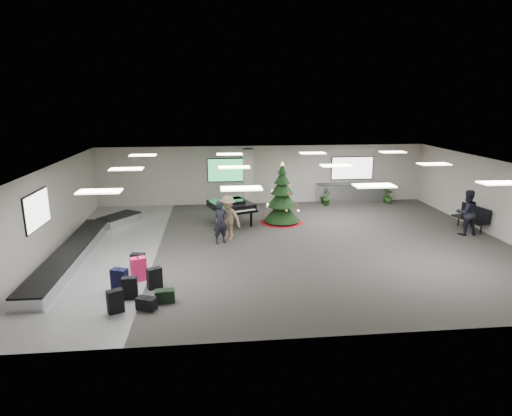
{
  "coord_description": "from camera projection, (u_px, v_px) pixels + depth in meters",
  "views": [
    {
      "loc": [
        -2.83,
        -16.15,
        5.66
      ],
      "look_at": [
        -1.05,
        1.0,
        1.26
      ],
      "focal_mm": 30.0,
      "sensor_mm": 36.0,
      "label": 1
    }
  ],
  "objects": [
    {
      "name": "ground",
      "position": [
        284.0,
        244.0,
        17.24
      ],
      "size": [
        18.0,
        18.0,
        0.0
      ],
      "primitive_type": "plane",
      "color": "#3C3A37",
      "rests_on": "ground"
    },
    {
      "name": "traveler_bench",
      "position": [
        467.0,
        212.0,
        18.17
      ],
      "size": [
        0.96,
        0.76,
        1.96
      ],
      "primitive_type": "imported",
      "rotation": [
        0.0,
        0.0,
        3.16
      ],
      "color": "black",
      "rests_on": "ground"
    },
    {
      "name": "suitcase_0",
      "position": [
        115.0,
        301.0,
        11.6
      ],
      "size": [
        0.48,
        0.4,
        0.68
      ],
      "rotation": [
        0.0,
        0.0,
        0.48
      ],
      "color": "black",
      "rests_on": "ground"
    },
    {
      "name": "potted_plant_right",
      "position": [
        389.0,
        196.0,
        23.8
      ],
      "size": [
        0.62,
        0.62,
        0.78
      ],
      "primitive_type": "imported",
      "rotation": [
        0.0,
        0.0,
        2.37
      ],
      "color": "#1A4616",
      "rests_on": "ground"
    },
    {
      "name": "potted_plant_left",
      "position": [
        327.0,
        198.0,
        23.26
      ],
      "size": [
        0.61,
        0.6,
        0.86
      ],
      "primitive_type": "imported",
      "rotation": [
        0.0,
        0.0,
        0.7
      ],
      "color": "#1A4616",
      "rests_on": "ground"
    },
    {
      "name": "bench",
      "position": [
        473.0,
        217.0,
        18.92
      ],
      "size": [
        0.86,
        1.78,
        1.08
      ],
      "rotation": [
        0.0,
        0.0,
        0.17
      ],
      "color": "black",
      "rests_on": "ground"
    },
    {
      "name": "traveler_a",
      "position": [
        221.0,
        222.0,
        17.11
      ],
      "size": [
        0.74,
        0.62,
        1.74
      ],
      "primitive_type": "imported",
      "rotation": [
        0.0,
        0.0,
        0.36
      ],
      "color": "black",
      "rests_on": "ground"
    },
    {
      "name": "christmas_tree",
      "position": [
        282.0,
        202.0,
        19.97
      ],
      "size": [
        2.04,
        2.04,
        2.91
      ],
      "color": "maroon",
      "rests_on": "ground"
    },
    {
      "name": "suitcase_3",
      "position": [
        155.0,
        278.0,
        13.12
      ],
      "size": [
        0.5,
        0.41,
        0.68
      ],
      "rotation": [
        0.0,
        0.0,
        0.48
      ],
      "color": "black",
      "rests_on": "ground"
    },
    {
      "name": "traveler_b",
      "position": [
        228.0,
        218.0,
        17.56
      ],
      "size": [
        1.38,
        1.23,
        1.85
      ],
      "primitive_type": "imported",
      "rotation": [
        0.0,
        0.0,
        -0.59
      ],
      "color": "#907659",
      "rests_on": "ground"
    },
    {
      "name": "pink_suitcase",
      "position": [
        138.0,
        269.0,
        13.65
      ],
      "size": [
        0.56,
        0.44,
        0.8
      ],
      "rotation": [
        0.0,
        0.0,
        0.36
      ],
      "color": "#F72060",
      "rests_on": "ground"
    },
    {
      "name": "suitcase_8",
      "position": [
        138.0,
        263.0,
        14.31
      ],
      "size": [
        0.49,
        0.33,
        0.68
      ],
      "rotation": [
        0.0,
        0.0,
        -0.18
      ],
      "color": "black",
      "rests_on": "ground"
    },
    {
      "name": "service_counter",
      "position": [
        353.0,
        193.0,
        24.02
      ],
      "size": [
        4.05,
        0.65,
        1.08
      ],
      "color": "silver",
      "rests_on": "ground"
    },
    {
      "name": "green_duffel",
      "position": [
        165.0,
        296.0,
        12.24
      ],
      "size": [
        0.58,
        0.32,
        0.39
      ],
      "rotation": [
        0.0,
        0.0,
        0.08
      ],
      "color": "black",
      "rests_on": "ground"
    },
    {
      "name": "room_envelope",
      "position": [
        273.0,
        184.0,
        17.28
      ],
      "size": [
        18.02,
        14.02,
        3.21
      ],
      "color": "#BDB5AD",
      "rests_on": "ground"
    },
    {
      "name": "black_duffel",
      "position": [
        146.0,
        303.0,
        11.82
      ],
      "size": [
        0.6,
        0.48,
        0.37
      ],
      "rotation": [
        0.0,
        0.0,
        -0.4
      ],
      "color": "black",
      "rests_on": "ground"
    },
    {
      "name": "grand_piano",
      "position": [
        232.0,
        206.0,
        19.67
      ],
      "size": [
        2.32,
        2.61,
        1.23
      ],
      "rotation": [
        0.0,
        0.0,
        0.38
      ],
      "color": "black",
      "rests_on": "ground"
    },
    {
      "name": "navy_suitcase",
      "position": [
        120.0,
        280.0,
        12.86
      ],
      "size": [
        0.54,
        0.43,
        0.75
      ],
      "rotation": [
        0.0,
        0.0,
        -0.37
      ],
      "color": "black",
      "rests_on": "ground"
    },
    {
      "name": "baggage_carousel",
      "position": [
        82.0,
        246.0,
        16.33
      ],
      "size": [
        2.28,
        9.71,
        0.43
      ],
      "color": "silver",
      "rests_on": "ground"
    },
    {
      "name": "suitcase_1",
      "position": [
        130.0,
        288.0,
        12.41
      ],
      "size": [
        0.44,
        0.25,
        0.69
      ],
      "rotation": [
        0.0,
        0.0,
        0.05
      ],
      "color": "black",
      "rests_on": "ground"
    }
  ]
}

